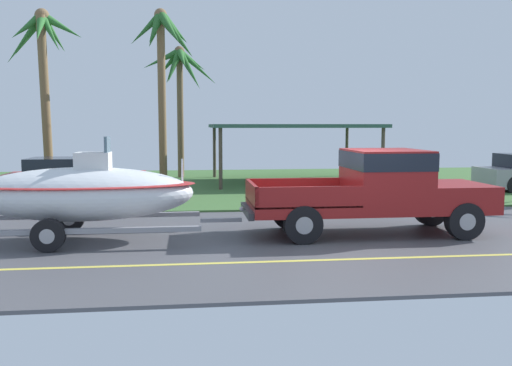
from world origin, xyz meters
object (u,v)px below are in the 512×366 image
pickup_truck_towing (383,188)px  parked_sedan_near (74,179)px  palm_tree_mid (41,51)px  palm_tree_far_left (164,48)px  boat_on_trailer (82,193)px  carport_awning (291,127)px  palm_tree_near_right (180,74)px

pickup_truck_towing → parked_sedan_near: bearing=140.5°
palm_tree_mid → palm_tree_far_left: palm_tree_far_left is taller
boat_on_trailer → palm_tree_mid: bearing=107.9°
pickup_truck_towing → palm_tree_mid: size_ratio=0.84×
pickup_truck_towing → palm_tree_far_left: palm_tree_far_left is taller
pickup_truck_towing → palm_tree_far_left: 11.84m
palm_tree_far_left → pickup_truck_towing: bearing=-62.0°
carport_awning → palm_tree_mid: (-9.51, -1.63, 2.73)m
parked_sedan_near → carport_awning: size_ratio=0.65×
carport_awning → pickup_truck_towing: bearing=-89.7°
boat_on_trailer → palm_tree_far_left: (1.37, 9.74, 4.33)m
pickup_truck_towing → carport_awning: 11.06m
palm_tree_near_right → palm_tree_mid: 6.47m
boat_on_trailer → carport_awning: (6.50, 10.99, 1.34)m
parked_sedan_near → palm_tree_far_left: bearing=47.6°
carport_awning → palm_tree_far_left: size_ratio=0.99×
palm_tree_near_right → palm_tree_far_left: palm_tree_far_left is taller
parked_sedan_near → palm_tree_near_right: size_ratio=0.74×
boat_on_trailer → palm_tree_far_left: bearing=82.0°
boat_on_trailer → palm_tree_mid: (-3.01, 9.35, 4.07)m
carport_awning → palm_tree_mid: size_ratio=1.02×
parked_sedan_near → palm_tree_mid: palm_tree_mid is taller
palm_tree_near_right → palm_tree_far_left: bearing=-97.5°
boat_on_trailer → parked_sedan_near: (-1.48, 6.62, -0.34)m
palm_tree_near_right → boat_on_trailer: bearing=-97.9°
boat_on_trailer → palm_tree_near_right: palm_tree_near_right is taller
pickup_truck_towing → palm_tree_far_left: (-5.19, 9.74, 4.29)m
palm_tree_near_right → palm_tree_mid: palm_tree_mid is taller
pickup_truck_towing → parked_sedan_near: 10.41m
palm_tree_mid → boat_on_trailer: bearing=-72.1°
parked_sedan_near → palm_tree_near_right: palm_tree_near_right is taller
palm_tree_far_left → boat_on_trailer: bearing=-98.0°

